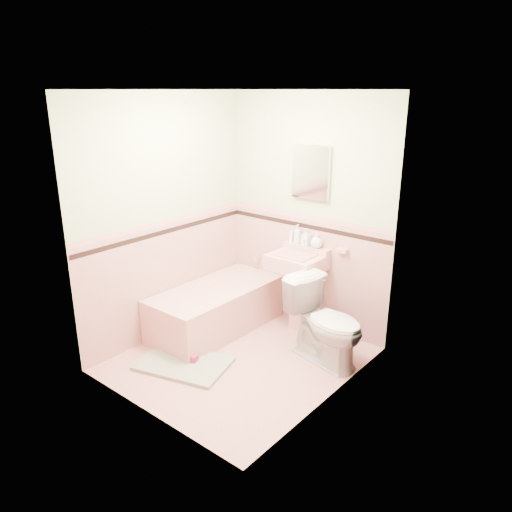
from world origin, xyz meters
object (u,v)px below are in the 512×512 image
Objects in this scene: soap_bottle_right at (317,240)px; shoe at (190,357)px; sink at (296,293)px; soap_bottle_mid at (306,237)px; soap_bottle_left at (297,234)px; medicine_cabinet at (311,172)px; bathtub at (216,310)px; toilet at (326,322)px; bucket at (321,328)px.

shoe is at bearing -109.28° from soap_bottle_right.
soap_bottle_mid is at bearing 93.73° from sink.
soap_bottle_right is at bearing 0.00° from soap_bottle_left.
medicine_cabinet is 3.45× the size of shoe.
soap_bottle_right reaches higher than shoe.
soap_bottle_mid is (-0.01, -0.03, -0.69)m from medicine_cabinet.
soap_bottle_right is at bearing 0.00° from soap_bottle_mid.
bathtub is 1.74× the size of sink.
soap_bottle_left reaches higher than bathtub.
toilet is at bearing -40.72° from soap_bottle_mid.
soap_bottle_left is 1.14× the size of soap_bottle_mid.
bucket is at bearing 48.59° from toilet.
bucket is at bearing -25.81° from soap_bottle_mid.
soap_bottle_left is at bearing 160.02° from bucket.
soap_bottle_left reaches higher than sink.
soap_bottle_right is (0.12, -0.03, -0.70)m from medicine_cabinet.
soap_bottle_mid is (0.67, 0.71, 0.79)m from bathtub.
soap_bottle_left is at bearing 180.00° from soap_bottle_right.
shoe is (0.31, -0.69, -0.16)m from bathtub.
sink is at bearing -90.00° from medicine_cabinet.
soap_bottle_mid is 0.83× the size of bucket.
soap_bottle_left reaches higher than shoe.
sink is 0.46m from bucket.
sink is at bearing 37.93° from bathtub.
soap_bottle_right is at bearing 56.32° from sink.
soap_bottle_left is at bearing 65.67° from toilet.
soap_bottle_mid is at bearing 154.19° from bucket.
toilet is (0.72, -0.53, -0.62)m from soap_bottle_left.
shoe is at bearing -119.42° from bucket.
toilet is (0.61, -0.53, -0.61)m from soap_bottle_mid.
soap_bottle_mid reaches higher than toilet.
bathtub is 0.78m from shoe.
toilet is (0.60, -0.35, -0.03)m from sink.
soap_bottle_right is at bearing 41.59° from bathtub.
sink reaches higher than shoe.
soap_bottle_left reaches higher than soap_bottle_mid.
bucket is 1.38× the size of shoe.
bathtub is at bearing -138.41° from soap_bottle_right.
medicine_cabinet is 0.71m from soap_bottle_right.
bucket is at bearing 48.51° from shoe.
medicine_cabinet reaches higher than soap_bottle_left.
soap_bottle_mid is at bearing 180.00° from soap_bottle_right.
soap_bottle_left reaches higher than toilet.
bathtub is 1.85× the size of toilet.
toilet reaches higher than shoe.
bathtub is 1.78m from medicine_cabinet.
toilet is at bearing -47.65° from soap_bottle_right.
sink is at bearing -177.27° from bucket.
shoe is (-0.36, -1.40, -0.95)m from soap_bottle_mid.
toilet is at bearing -30.01° from sink.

